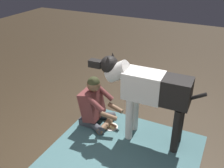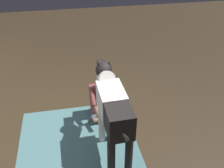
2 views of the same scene
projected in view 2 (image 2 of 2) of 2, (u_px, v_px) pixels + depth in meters
ground_plane at (85, 133)px, 4.18m from camera, size 15.21×15.21×0.00m
area_rug at (78, 146)px, 3.93m from camera, size 2.01×1.87×0.01m
person_sitting_on_floor at (102, 100)px, 4.41m from camera, size 0.66×0.58×0.84m
large_dog at (112, 106)px, 3.47m from camera, size 1.67×0.37×1.24m
hot_dog_on_plate at (105, 123)px, 4.35m from camera, size 0.22×0.22×0.06m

